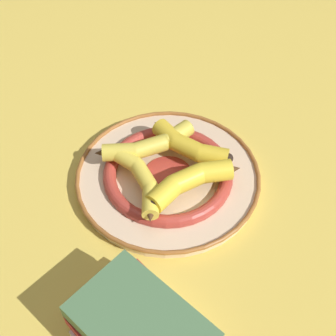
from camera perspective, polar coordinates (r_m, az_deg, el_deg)
ground_plane at (r=0.93m, az=1.09°, el=0.27°), size 2.80×2.80×0.00m
decorative_bowl at (r=0.89m, az=0.00°, el=-0.90°), size 0.35×0.35×0.03m
banana_a at (r=0.90m, az=-2.52°, el=2.81°), size 0.10×0.20×0.03m
banana_b at (r=0.90m, az=2.40°, el=2.82°), size 0.18×0.07×0.04m
banana_c at (r=0.84m, az=2.82°, el=-1.53°), size 0.09×0.19×0.04m
banana_d at (r=0.85m, az=-3.37°, el=-1.39°), size 0.19×0.09×0.03m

